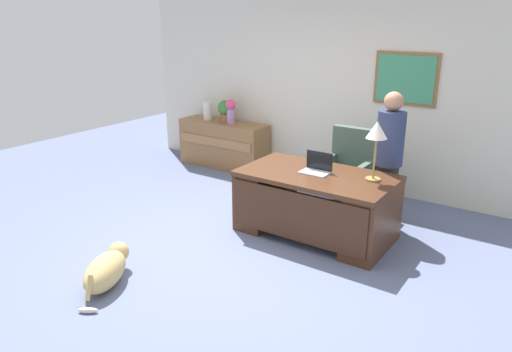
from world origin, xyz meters
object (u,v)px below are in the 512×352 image
(credenza, at_px, (224,144))
(armchair, at_px, (348,174))
(desk_lamp, at_px, (377,134))
(laptop, at_px, (317,167))
(person_standing, at_px, (388,160))
(dog_toy_bone, at_px, (88,310))
(vase_with_flowers, at_px, (230,110))
(potted_plant, at_px, (225,110))
(vase_empty, at_px, (208,111))
(desk, at_px, (315,202))
(dog_lying, at_px, (107,269))

(credenza, xyz_separation_m, armchair, (2.46, -0.53, 0.10))
(desk_lamp, bearing_deg, laptop, -171.59)
(person_standing, distance_m, dog_toy_bone, 3.55)
(vase_with_flowers, distance_m, potted_plant, 0.11)
(armchair, relative_size, desk_lamp, 1.63)
(potted_plant, bearing_deg, person_standing, -15.07)
(laptop, xyz_separation_m, vase_empty, (-2.78, 1.43, 0.11))
(desk, bearing_deg, potted_plant, 148.47)
(credenza, relative_size, vase_empty, 5.28)
(desk, distance_m, credenza, 2.90)
(dog_toy_bone, bearing_deg, armchair, 76.04)
(laptop, bearing_deg, desk_lamp, 8.41)
(desk_lamp, distance_m, potted_plant, 3.33)
(desk_lamp, height_order, vase_empty, desk_lamp)
(person_standing, bearing_deg, credenza, 165.16)
(vase_with_flowers, bearing_deg, desk_lamp, -24.48)
(potted_plant, relative_size, dog_toy_bone, 2.05)
(credenza, distance_m, dog_toy_bone, 4.28)
(desk, bearing_deg, vase_with_flowers, 147.30)
(desk_lamp, bearing_deg, desk, -164.80)
(credenza, bearing_deg, armchair, -12.14)
(desk_lamp, distance_m, vase_with_flowers, 3.23)
(credenza, relative_size, armchair, 1.47)
(desk, relative_size, dog_toy_bone, 9.79)
(vase_with_flowers, xyz_separation_m, vase_empty, (-0.48, 0.00, -0.07))
(credenza, bearing_deg, laptop, -30.13)
(desk, bearing_deg, dog_lying, -118.42)
(person_standing, relative_size, vase_with_flowers, 4.21)
(desk_lamp, height_order, potted_plant, desk_lamp)
(desk, relative_size, dog_lying, 2.31)
(vase_empty, distance_m, dog_toy_bone, 4.49)
(credenza, height_order, desk_lamp, desk_lamp)
(armchair, relative_size, person_standing, 0.65)
(credenza, height_order, person_standing, person_standing)
(vase_empty, relative_size, potted_plant, 0.81)
(vase_with_flowers, xyz_separation_m, potted_plant, (-0.11, 0.00, -0.02))
(credenza, xyz_separation_m, laptop, (2.46, -1.43, 0.42))
(desk, distance_m, vase_empty, 3.23)
(vase_empty, height_order, dog_toy_bone, vase_empty)
(potted_plant, bearing_deg, desk_lamp, -23.71)
(dog_lying, bearing_deg, person_standing, 58.37)
(credenza, bearing_deg, desk_lamp, -23.38)
(laptop, xyz_separation_m, dog_toy_bone, (-0.84, -2.53, -0.77))
(person_standing, height_order, vase_with_flowers, person_standing)
(desk_lamp, bearing_deg, dog_lying, -127.67)
(person_standing, distance_m, vase_with_flowers, 3.02)
(credenza, bearing_deg, dog_lying, -68.82)
(credenza, xyz_separation_m, vase_empty, (-0.33, 0.00, 0.52))
(armchair, relative_size, dog_lying, 1.41)
(laptop, relative_size, vase_empty, 1.10)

